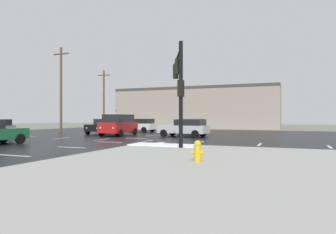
% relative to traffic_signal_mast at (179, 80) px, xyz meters
% --- Properties ---
extents(ground_plane, '(120.00, 120.00, 0.00)m').
position_rel_traffic_signal_mast_xyz_m(ground_plane, '(-5.81, 3.68, -3.98)').
color(ground_plane, slate).
extents(road_asphalt, '(44.00, 44.00, 0.02)m').
position_rel_traffic_signal_mast_xyz_m(road_asphalt, '(-5.81, 3.68, -3.97)').
color(road_asphalt, black).
rests_on(road_asphalt, ground_plane).
extents(sidewalk_corner, '(18.00, 18.00, 0.14)m').
position_rel_traffic_signal_mast_xyz_m(sidewalk_corner, '(6.19, -8.32, -3.91)').
color(sidewalk_corner, '#9E9E99').
rests_on(sidewalk_corner, ground_plane).
extents(snow_strip_curbside, '(4.00, 1.60, 0.06)m').
position_rel_traffic_signal_mast_xyz_m(snow_strip_curbside, '(-0.81, -0.32, -3.81)').
color(snow_strip_curbside, white).
rests_on(snow_strip_curbside, sidewalk_corner).
extents(lane_markings, '(36.15, 36.15, 0.01)m').
position_rel_traffic_signal_mast_xyz_m(lane_markings, '(-4.60, 2.30, -3.96)').
color(lane_markings, silver).
rests_on(lane_markings, road_asphalt).
extents(traffic_signal_mast, '(2.07, 4.34, 5.76)m').
position_rel_traffic_signal_mast_xyz_m(traffic_signal_mast, '(0.00, 0.00, 0.00)').
color(traffic_signal_mast, black).
rests_on(traffic_signal_mast, sidewalk_corner).
extents(fire_hydrant, '(0.48, 0.26, 0.79)m').
position_rel_traffic_signal_mast_xyz_m(fire_hydrant, '(2.81, -5.79, -3.44)').
color(fire_hydrant, gold).
rests_on(fire_hydrant, sidewalk_corner).
extents(strip_building_background, '(27.24, 8.00, 6.78)m').
position_rel_traffic_signal_mast_xyz_m(strip_building_background, '(-8.81, 33.29, -0.59)').
color(strip_building_background, gray).
rests_on(strip_building_background, ground_plane).
extents(sedan_white, '(4.67, 2.41, 1.58)m').
position_rel_traffic_signal_mast_xyz_m(sedan_white, '(-10.75, 15.60, -3.13)').
color(sedan_white, white).
rests_on(sedan_white, road_asphalt).
extents(sedan_black, '(2.33, 4.65, 1.58)m').
position_rel_traffic_signal_mast_xyz_m(sedan_black, '(-12.34, 10.70, -3.13)').
color(sedan_black, black).
rests_on(sedan_black, road_asphalt).
extents(suv_red, '(2.48, 4.95, 2.03)m').
position_rel_traffic_signal_mast_xyz_m(suv_red, '(-9.35, 8.76, -2.89)').
color(suv_red, '#B21919').
rests_on(suv_red, road_asphalt).
extents(sedan_silver, '(4.66, 2.38, 1.58)m').
position_rel_traffic_signal_mast_xyz_m(sedan_silver, '(-2.75, 9.28, -3.13)').
color(sedan_silver, '#B7BABF').
rests_on(sedan_silver, road_asphalt).
extents(sedan_navy, '(2.12, 4.58, 1.58)m').
position_rel_traffic_signal_mast_xyz_m(sedan_navy, '(-3.84, 15.15, -3.13)').
color(sedan_navy, '#141E47').
rests_on(sedan_navy, road_asphalt).
extents(utility_pole_far, '(2.20, 0.28, 10.17)m').
position_rel_traffic_signal_mast_xyz_m(utility_pole_far, '(-19.39, 12.16, 1.33)').
color(utility_pole_far, brown).
rests_on(utility_pole_far, ground_plane).
extents(utility_pole_distant, '(2.20, 0.28, 9.16)m').
position_rel_traffic_signal_mast_xyz_m(utility_pole_distant, '(-20.93, 23.45, 0.81)').
color(utility_pole_distant, brown).
rests_on(utility_pole_distant, ground_plane).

